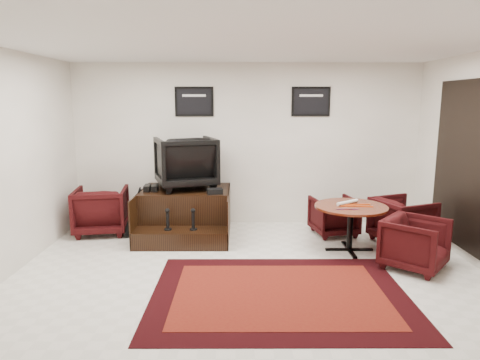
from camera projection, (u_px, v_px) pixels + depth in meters
name	position (u px, v px, depth m)	size (l,w,h in m)	color
ground	(250.00, 279.00, 5.27)	(6.00, 6.00, 0.00)	white
room_shell	(285.00, 133.00, 5.06)	(6.02, 5.02, 2.81)	white
area_rug	(279.00, 294.00, 4.85)	(2.89, 2.16, 0.01)	black
shine_podium	(186.00, 214.00, 7.00)	(1.44, 1.48, 0.74)	black
shine_chair	(186.00, 160.00, 6.99)	(0.92, 0.86, 0.94)	black
shoes_pair	(151.00, 188.00, 6.84)	(0.23, 0.27, 0.10)	black
polish_kit	(215.00, 191.00, 6.63)	(0.23, 0.16, 0.08)	black
umbrella_black	(133.00, 212.00, 6.78)	(0.32, 0.12, 0.86)	black
umbrella_hooked	(135.00, 211.00, 6.96)	(0.29, 0.11, 0.78)	black
armchair_side	(101.00, 208.00, 7.04)	(0.82, 0.77, 0.84)	black
meeting_table	(351.00, 211.00, 6.16)	(1.03, 1.03, 0.68)	#3F1009
table_chair_back	(334.00, 214.00, 6.98)	(0.66, 0.62, 0.68)	black
table_chair_window	(403.00, 218.00, 6.56)	(0.75, 0.71, 0.77)	black
table_chair_corner	(415.00, 241.00, 5.54)	(0.72, 0.67, 0.74)	black
paper_roll	(348.00, 202.00, 6.24)	(0.05, 0.05, 0.42)	white
table_clutter	(354.00, 206.00, 6.11)	(0.57, 0.31, 0.01)	#F44E0D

